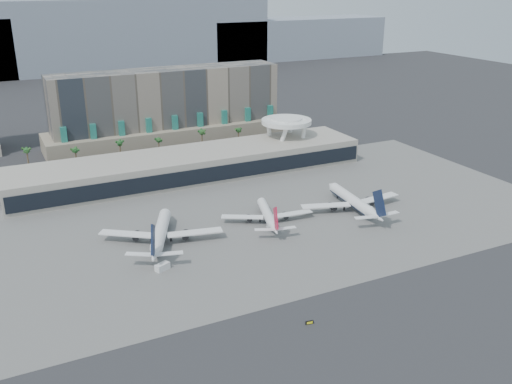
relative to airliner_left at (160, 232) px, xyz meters
name	(u,v)px	position (x,y,z in m)	size (l,w,h in m)	color
ground	(310,278)	(35.11, -46.09, -4.03)	(900.00, 900.00, 0.00)	#232326
apron_pad	(239,217)	(35.11, 8.91, -4.00)	(260.00, 130.00, 0.06)	#5B5B59
mountain_ridge	(94,41)	(62.98, 423.91, 25.86)	(680.00, 60.00, 70.00)	gray
hotel	(168,113)	(45.11, 128.32, 12.78)	(140.00, 30.00, 42.00)	gray
terminal	(191,164)	(35.11, 63.75, 2.49)	(170.00, 32.50, 14.50)	#AAA295
saucer_structure	(286,124)	(90.11, 69.91, 14.43)	(26.00, 26.00, 21.89)	white
palm_row	(181,137)	(42.11, 98.91, 6.47)	(157.80, 2.80, 13.10)	brown
airliner_left	(160,232)	(0.00, 0.00, 0.00)	(42.17, 43.45, 15.97)	white
airliner_centre	(268,215)	(43.00, -0.82, -0.75)	(35.33, 36.60, 12.98)	white
airliner_right	(353,201)	(80.39, -4.94, -0.03)	(44.38, 45.88, 15.85)	white
service_vehicle_a	(162,267)	(-5.77, -20.30, -2.84)	(4.86, 2.37, 2.37)	silver
service_vehicle_b	(271,226)	(41.69, -6.21, -3.19)	(3.27, 1.87, 1.68)	white
taxiway_sign	(309,322)	(21.38, -68.26, -3.50)	(2.35, 0.68, 1.06)	black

